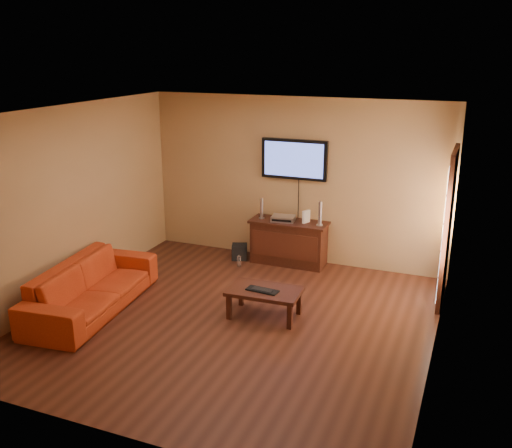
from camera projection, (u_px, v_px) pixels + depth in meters
The scene contains 14 objects.
ground_plane at pixel (234, 321), 7.48m from camera, with size 5.00×5.00×0.00m, color #3B1A10.
room_walls at pixel (251, 185), 7.53m from camera, with size 5.00×5.00×5.00m.
french_door at pixel (447, 229), 7.79m from camera, with size 0.07×1.02×2.22m.
media_console at pixel (289, 242), 9.36m from camera, with size 1.28×0.49×0.73m.
television at pixel (294, 159), 9.14m from camera, with size 1.09×0.08×0.65m.
coffee_table at pixel (264, 293), 7.51m from camera, with size 0.97×0.61×0.39m.
sofa at pixel (91, 279), 7.69m from camera, with size 2.25×0.66×0.88m, color #BA3714.
speaker_left at pixel (262, 209), 9.37m from camera, with size 0.09×0.09×0.34m.
speaker_right at pixel (320, 215), 8.99m from camera, with size 0.11×0.11×0.39m.
av_receiver at pixel (283, 218), 9.27m from camera, with size 0.37×0.27×0.09m, color silver.
game_console at pixel (306, 217), 9.15m from camera, with size 0.04×0.15×0.20m, color white.
subwoofer at pixel (239, 252), 9.63m from camera, with size 0.25×0.25×0.25m, color black.
bottle at pixel (239, 261), 9.30m from camera, with size 0.07×0.07×0.20m.
keyboard at pixel (262, 290), 7.44m from camera, with size 0.44×0.19×0.03m.
Camera 1 is at (2.80, -6.16, 3.45)m, focal length 40.00 mm.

